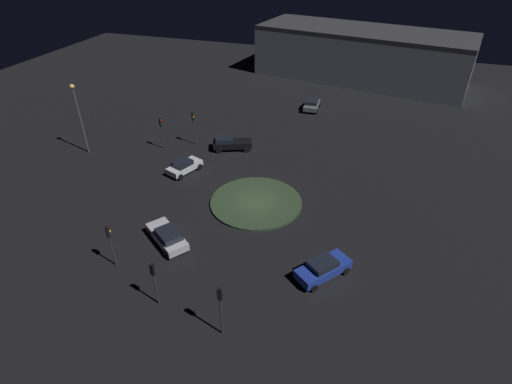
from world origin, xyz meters
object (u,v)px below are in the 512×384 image
traffic_light_west (154,276)px  store_building (361,55)px  traffic_light_northeast_near (161,127)px  car_blue (323,268)px  car_silver (167,236)px  traffic_light_northwest (110,238)px  car_white (184,166)px  traffic_light_northeast (194,122)px  traffic_light_west_near (220,302)px  car_grey (312,105)px  streetlamp_north (78,109)px  car_black (231,143)px

traffic_light_west → store_building: size_ratio=0.10×
store_building → traffic_light_northeast_near: bearing=71.1°
car_blue → car_silver: bearing=-50.2°
car_silver → car_blue: bearing=-142.8°
car_blue → traffic_light_northwest: (-3.88, 15.68, 1.95)m
car_white → traffic_light_northeast: (6.44, 1.71, 2.16)m
car_white → traffic_light_west_near: bearing=-125.9°
car_grey → traffic_light_northwest: traffic_light_northwest is taller
traffic_light_northeast → traffic_light_west: bearing=-29.5°
traffic_light_northeast_near → streetlamp_north: bearing=-128.6°
traffic_light_west_near → car_white: bearing=23.5°
store_building → streetlamp_north: bearing=64.5°
car_grey → car_white: (-21.77, 9.55, 0.01)m
traffic_light_northwest → streetlamp_north: streetlamp_north is taller
traffic_light_west → store_building: store_building is taller
car_silver → store_building: bearing=-66.1°
car_white → traffic_light_west_near: 21.50m
streetlamp_north → car_white: bearing=-93.3°
traffic_light_northwest → car_black: bearing=30.1°
car_blue → traffic_light_west_near: (-7.21, 5.32, 2.21)m
car_blue → traffic_light_west_near: size_ratio=1.08×
car_blue → car_black: (17.27, 14.09, 0.05)m
traffic_light_northeast → traffic_light_northeast_near: traffic_light_northeast is taller
car_white → traffic_light_west: (-16.99, -6.45, 1.93)m
traffic_light_west → traffic_light_northeast_near: bearing=39.0°
traffic_light_west → streetlamp_north: size_ratio=0.46×
car_black → traffic_light_northwest: 21.30m
car_silver → traffic_light_northeast_near: (15.27, 8.77, 1.99)m
traffic_light_west → traffic_light_northwest: size_ratio=0.99×
car_grey → traffic_light_northeast: bearing=141.8°
car_white → traffic_light_northeast: 7.01m
car_black → streetlamp_north: bearing=178.7°
traffic_light_northeast → streetlamp_north: streetlamp_north is taller
car_black → traffic_light_west_near: (-24.49, -8.77, 2.17)m
car_grey → traffic_light_northeast_near: bearing=138.7°
car_silver → car_white: car_silver is taller
traffic_light_northeast_near → traffic_light_northwest: (-18.86, -6.11, -0.03)m
traffic_light_west_near → store_building: 56.29m
traffic_light_northwest → store_building: (52.88, -13.15, 1.37)m
car_black → store_building: bearing=48.4°
streetlamp_north → traffic_light_west_near: bearing=-127.2°
car_grey → car_silver: bearing=168.4°
traffic_light_west → store_building: bearing=2.8°
car_grey → traffic_light_northeast: traffic_light_northeast is taller
traffic_light_northeast_near → traffic_light_west: bearing=-34.3°
car_white → traffic_light_west: 18.27m
streetlamp_north → store_building: streetlamp_north is taller
car_grey → traffic_light_west: bearing=173.5°
car_white → traffic_light_northeast_near: bearing=69.4°
car_grey → car_white: 23.77m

